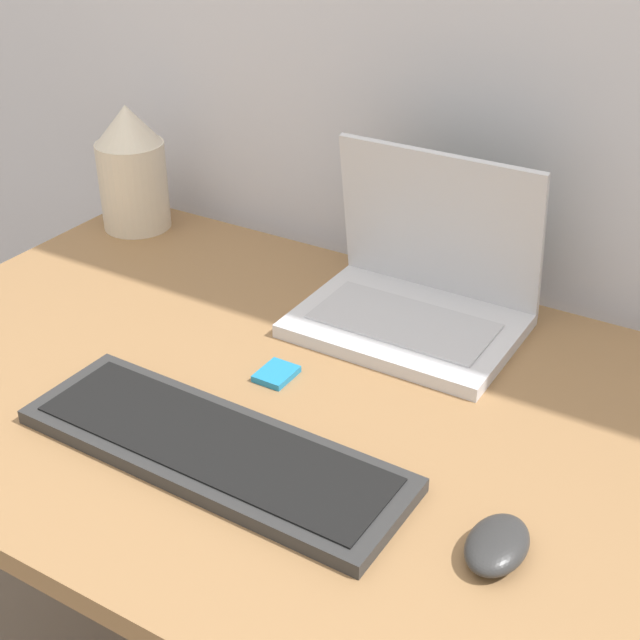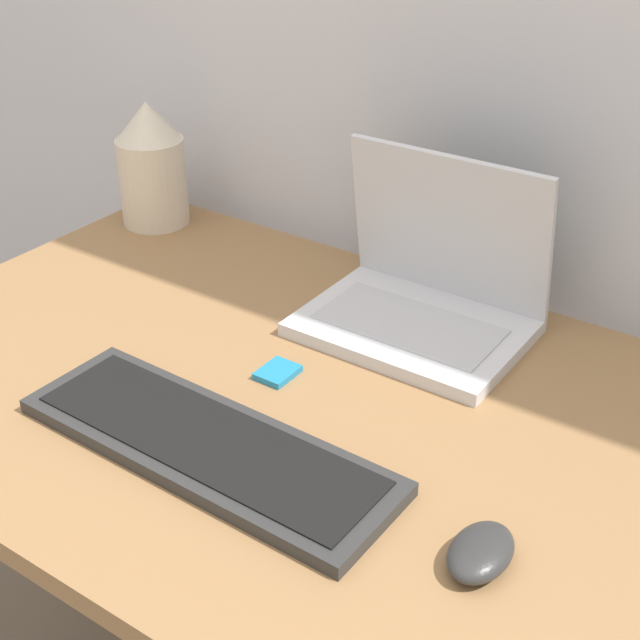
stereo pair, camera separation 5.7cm
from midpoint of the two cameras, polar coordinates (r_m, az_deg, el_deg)
The scene contains 6 objects.
desk at distance 1.23m, azimuth -2.12°, elevation -7.83°, with size 1.13×0.77×0.78m.
laptop at distance 1.28m, azimuth 8.04°, elevation 1.77°, with size 0.31×0.23×0.24m.
keyboard at distance 1.05m, azimuth -5.72°, elevation -7.96°, with size 0.48×0.16×0.02m.
mouse at distance 0.93m, azimuth 12.03°, elevation -14.36°, with size 0.06×0.09×0.03m.
vase at distance 1.60m, azimuth -9.73°, elevation 9.75°, with size 0.12×0.12×0.22m.
mp3_player at distance 1.18m, azimuth -1.35°, elevation -3.40°, with size 0.04×0.05×0.01m.
Camera 2 is at (0.61, -0.37, 1.43)m, focal length 50.00 mm.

